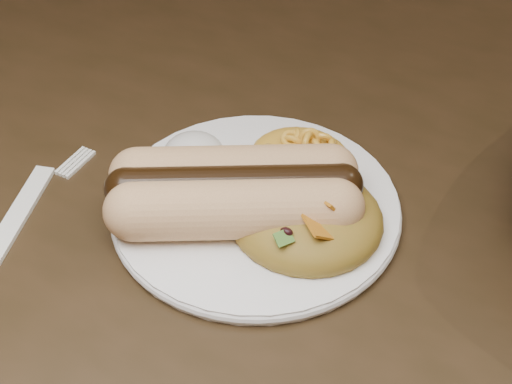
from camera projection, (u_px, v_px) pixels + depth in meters
The scene contains 7 objects.
table at pixel (311, 239), 0.68m from camera, with size 1.60×0.90×0.75m.
plate at pixel (256, 208), 0.57m from camera, with size 0.21×0.21×0.01m, color white.
hotdog at pixel (234, 190), 0.55m from camera, with size 0.14×0.14×0.04m.
mac_and_cheese at pixel (301, 147), 0.59m from camera, with size 0.08×0.07×0.03m, color gold.
sour_cream at pixel (193, 148), 0.59m from camera, with size 0.05×0.05×0.03m, color silver.
taco_salad at pixel (306, 206), 0.54m from camera, with size 0.11×0.10×0.05m.
fork at pixel (19, 213), 0.57m from camera, with size 0.02×0.15×0.00m, color white.
Camera 1 is at (0.19, -0.44, 1.15)m, focal length 55.00 mm.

